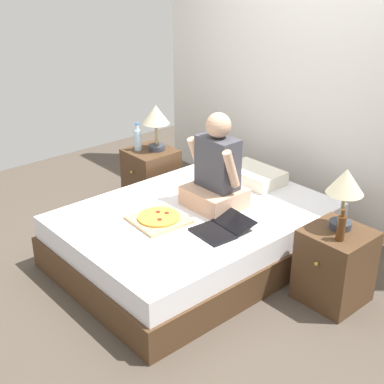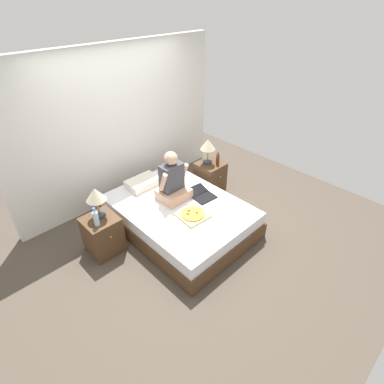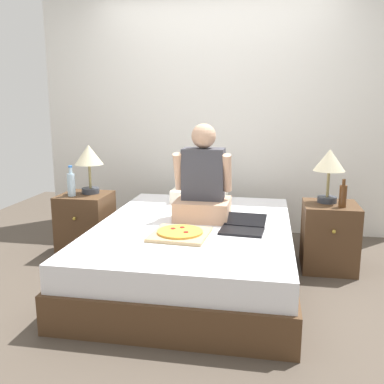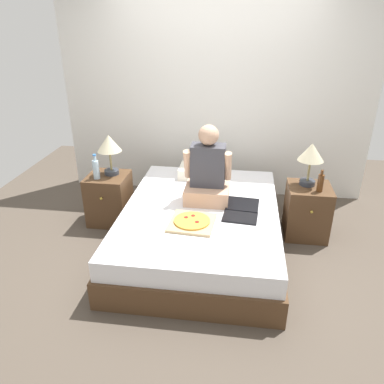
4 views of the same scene
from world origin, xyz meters
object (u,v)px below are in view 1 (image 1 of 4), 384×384
laptop (220,229)px  lamp_on_left_nightstand (156,118)px  bed (195,235)px  person_seated (216,173)px  pizza_box (159,219)px  nightstand_right (335,266)px  nightstand_left (151,176)px  lamp_on_right_nightstand (345,186)px  water_bottle (138,139)px  beer_bottle (341,228)px

laptop → lamp_on_left_nightstand: bearing=159.7°
bed → person_seated: (0.04, 0.19, 0.51)m
bed → pizza_box: 0.42m
lamp_on_left_nightstand → nightstand_right: 2.23m
nightstand_left → lamp_on_left_nightstand: (0.04, 0.05, 0.61)m
pizza_box → laptop: bearing=28.3°
lamp_on_right_nightstand → pizza_box: (-1.11, -0.77, -0.43)m
bed → lamp_on_right_nightstand: size_ratio=4.73×
person_seated → pizza_box: 0.59m
pizza_box → nightstand_left: bearing=145.5°
lamp_on_right_nightstand → pizza_box: lamp_on_right_nightstand is taller
nightstand_left → water_bottle: size_ratio=2.05×
nightstand_right → lamp_on_right_nightstand: (-0.03, 0.05, 0.61)m
lamp_on_right_nightstand → laptop: 0.96m
bed → nightstand_right: size_ratio=3.77×
water_bottle → lamp_on_right_nightstand: bearing=3.6°
nightstand_left → nightstand_right: bearing=0.0°
lamp_on_left_nightstand → laptop: bearing=-20.3°
lamp_on_left_nightstand → water_bottle: 0.28m
water_bottle → nightstand_right: water_bottle is taller
nightstand_right → beer_bottle: 0.40m
lamp_on_left_nightstand → laptop: size_ratio=1.02×
bed → nightstand_right: nightstand_right is taller
water_bottle → lamp_on_right_nightstand: size_ratio=0.61×
beer_bottle → person_seated: bearing=-175.1°
lamp_on_right_nightstand → person_seated: 1.06m
nightstand_right → laptop: bearing=-145.3°
lamp_on_right_nightstand → person_seated: person_seated is taller
lamp_on_left_nightstand → nightstand_right: lamp_on_left_nightstand is taller
water_bottle → bed: bearing=-14.1°
nightstand_left → pizza_box: 1.29m
nightstand_left → laptop: (1.49, -0.48, 0.19)m
pizza_box → person_seated: bearing=80.6°
nightstand_left → lamp_on_left_nightstand: bearing=51.4°
water_bottle → pizza_box: water_bottle is taller
water_bottle → beer_bottle: water_bottle is taller
nightstand_left → person_seated: person_seated is taller
nightstand_right → pizza_box: (-1.14, -0.72, 0.18)m
water_bottle → person_seated: 1.22m
beer_bottle → laptop: beer_bottle is taller
beer_bottle → laptop: (-0.77, -0.38, -0.19)m
pizza_box → nightstand_right: bearing=32.3°
nightstand_right → person_seated: 1.16m
lamp_on_right_nightstand → beer_bottle: size_ratio=1.96×
lamp_on_left_nightstand → laptop: lamp_on_left_nightstand is taller
lamp_on_left_nightstand → beer_bottle: lamp_on_left_nightstand is taller
beer_bottle → lamp_on_left_nightstand: bearing=176.1°
laptop → pizza_box: 0.50m
nightstand_right → laptop: 0.87m
water_bottle → person_seated: size_ratio=0.35×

